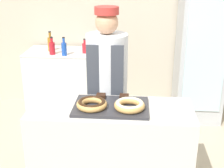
# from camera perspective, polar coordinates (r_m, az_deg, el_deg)

# --- Properties ---
(wall_back) EXTENTS (8.00, 0.06, 2.70)m
(wall_back) POSITION_cam_1_polar(r_m,az_deg,el_deg) (4.58, 2.06, 12.35)
(wall_back) COLOR #BCB29E
(wall_back) RESTS_ON ground_plane
(display_counter) EXTENTS (1.40, 0.55, 0.90)m
(display_counter) POSITION_cam_1_polar(r_m,az_deg,el_deg) (2.88, -0.16, -12.47)
(display_counter) COLOR beige
(display_counter) RESTS_ON ground_plane
(serving_tray) EXTENTS (0.63, 0.42, 0.02)m
(serving_tray) POSITION_cam_1_polar(r_m,az_deg,el_deg) (2.66, -0.17, -4.16)
(serving_tray) COLOR #2D2D33
(serving_tray) RESTS_ON display_counter
(donut_chocolate_glaze) EXTENTS (0.26, 0.26, 0.06)m
(donut_chocolate_glaze) POSITION_cam_1_polar(r_m,az_deg,el_deg) (2.61, -3.72, -3.59)
(donut_chocolate_glaze) COLOR tan
(donut_chocolate_glaze) RESTS_ON serving_tray
(donut_light_glaze) EXTENTS (0.26, 0.26, 0.06)m
(donut_light_glaze) POSITION_cam_1_polar(r_m,az_deg,el_deg) (2.58, 3.21, -3.82)
(donut_light_glaze) COLOR tan
(donut_light_glaze) RESTS_ON serving_tray
(brownie_back_left) EXTENTS (0.08, 0.08, 0.03)m
(brownie_back_left) POSITION_cam_1_polar(r_m,az_deg,el_deg) (2.80, -2.04, -2.20)
(brownie_back_left) COLOR black
(brownie_back_left) RESTS_ON serving_tray
(brownie_back_right) EXTENTS (0.08, 0.08, 0.03)m
(brownie_back_right) POSITION_cam_1_polar(r_m,az_deg,el_deg) (2.78, 2.24, -2.33)
(brownie_back_right) COLOR black
(brownie_back_right) RESTS_ON serving_tray
(baker_person) EXTENTS (0.41, 0.41, 1.68)m
(baker_person) POSITION_cam_1_polar(r_m,az_deg,el_deg) (3.16, -0.92, -0.60)
(baker_person) COLOR #4C4C51
(baker_person) RESTS_ON ground_plane
(beverage_fridge) EXTENTS (0.61, 0.67, 1.89)m
(beverage_fridge) POSITION_cam_1_polar(r_m,az_deg,el_deg) (4.37, 15.90, 5.69)
(beverage_fridge) COLOR #ADB2B7
(beverage_fridge) RESTS_ON ground_plane
(chest_freezer) EXTENTS (0.91, 0.60, 0.91)m
(chest_freezer) POSITION_cam_1_polar(r_m,az_deg,el_deg) (4.56, -9.35, 0.48)
(chest_freezer) COLOR silver
(chest_freezer) RESTS_ON ground_plane
(bottle_blue) EXTENTS (0.07, 0.07, 0.25)m
(bottle_blue) POSITION_cam_1_polar(r_m,az_deg,el_deg) (4.16, -8.76, 6.45)
(bottle_blue) COLOR #1E4CB2
(bottle_blue) RESTS_ON chest_freezer
(bottle_red) EXTENTS (0.08, 0.08, 0.24)m
(bottle_red) POSITION_cam_1_polar(r_m,az_deg,el_deg) (4.25, -10.91, 6.54)
(bottle_red) COLOR red
(bottle_red) RESTS_ON chest_freezer
(bottle_red_b) EXTENTS (0.07, 0.07, 0.19)m
(bottle_red_b) POSITION_cam_1_polar(r_m,az_deg,el_deg) (4.26, -4.99, 6.66)
(bottle_red_b) COLOR red
(bottle_red_b) RESTS_ON chest_freezer
(bottle_amber) EXTENTS (0.07, 0.07, 0.27)m
(bottle_amber) POSITION_cam_1_polar(r_m,az_deg,el_deg) (4.42, -11.20, 7.30)
(bottle_amber) COLOR #99661E
(bottle_amber) RESTS_ON chest_freezer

